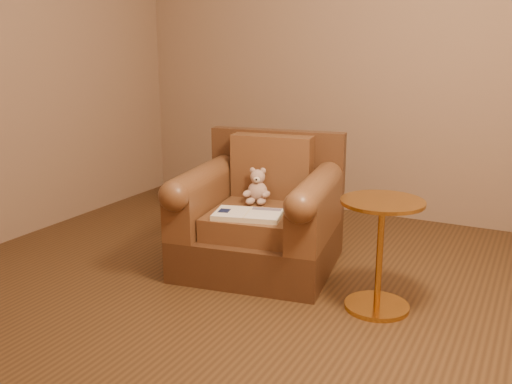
% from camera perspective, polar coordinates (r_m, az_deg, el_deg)
% --- Properties ---
extents(floor, '(4.00, 4.00, 0.00)m').
position_cam_1_polar(floor, '(3.25, -1.44, -10.83)').
color(floor, '#4C321A').
rests_on(floor, ground).
extents(armchair, '(1.05, 1.01, 0.83)m').
position_cam_1_polar(armchair, '(3.65, 0.53, -2.52)').
color(armchair, '#492B18').
rests_on(armchair, floor).
extents(teddy_bear, '(0.17, 0.19, 0.23)m').
position_cam_1_polar(teddy_bear, '(3.69, 0.13, 0.30)').
color(teddy_bear, tan).
rests_on(teddy_bear, armchair).
extents(guidebook, '(0.44, 0.33, 0.03)m').
position_cam_1_polar(guidebook, '(3.39, -0.84, -2.27)').
color(guidebook, beige).
rests_on(guidebook, armchair).
extents(side_table, '(0.44, 0.44, 0.61)m').
position_cam_1_polar(side_table, '(3.11, 12.28, -5.82)').
color(side_table, '#C58C36').
rests_on(side_table, floor).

